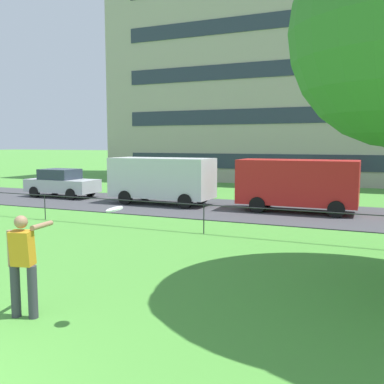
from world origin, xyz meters
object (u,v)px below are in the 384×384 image
(panel_van_far_left, at_px, (162,178))
(apartment_building_background, at_px, (307,55))
(frisbee, at_px, (114,209))
(panel_van_right, at_px, (298,182))
(person_thrower, at_px, (23,262))
(car_silver_far_right, at_px, (62,183))

(panel_van_far_left, distance_m, apartment_building_background, 19.86)
(frisbee, relative_size, panel_van_far_left, 0.08)
(frisbee, distance_m, panel_van_right, 13.10)
(person_thrower, height_order, apartment_building_background, apartment_building_background)
(car_silver_far_right, xyz_separation_m, panel_van_right, (12.79, -0.13, 0.49))
(frisbee, distance_m, car_silver_far_right, 17.93)
(person_thrower, bearing_deg, panel_van_far_left, 107.35)
(panel_van_far_left, height_order, panel_van_right, same)
(frisbee, bearing_deg, panel_van_right, 86.91)
(frisbee, xyz_separation_m, panel_van_right, (0.70, 13.06, -0.65))
(person_thrower, relative_size, apartment_building_background, 0.06)
(car_silver_far_right, height_order, apartment_building_background, apartment_building_background)
(person_thrower, relative_size, panel_van_right, 0.35)
(panel_van_far_left, bearing_deg, panel_van_right, 1.23)
(frisbee, xyz_separation_m, car_silver_far_right, (-12.09, 13.20, -1.14))
(person_thrower, height_order, car_silver_far_right, person_thrower)
(car_silver_far_right, height_order, panel_van_right, panel_van_right)
(frisbee, relative_size, apartment_building_background, 0.01)
(car_silver_far_right, height_order, panel_van_far_left, panel_van_far_left)
(frisbee, height_order, car_silver_far_right, frisbee)
(panel_van_far_left, bearing_deg, apartment_building_background, 76.71)
(person_thrower, xyz_separation_m, car_silver_far_right, (-10.46, 13.51, -0.18))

